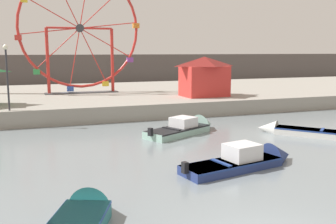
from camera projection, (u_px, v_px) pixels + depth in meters
The scene contains 9 objects.
quay_promenade at pixel (97, 98), 35.96m from camera, with size 110.00×19.94×1.14m, color gray.
distant_town_skyline at pixel (74, 70), 53.77m from camera, with size 140.00×3.00×4.40m, color #564C47.
motorboat_navy_blue at pixel (251, 159), 16.67m from camera, with size 5.97×2.55×1.54m.
motorboat_seafoam at pixel (189, 127), 23.59m from camera, with size 5.55×3.91×1.53m.
motorboat_pale_grey at pixel (296, 131), 22.88m from camera, with size 4.34×4.71×1.07m.
motorboat_teal_painted at pixel (80, 221), 10.72m from camera, with size 2.97×4.67×1.30m.
ferris_wheel_red_frame at pixel (80, 31), 34.06m from camera, with size 10.84×1.20×11.06m.
carnival_booth_red_striped at pixel (204, 76), 32.33m from camera, with size 4.15×3.04×3.32m.
promenade_lamp_near at pixel (7, 68), 24.32m from camera, with size 0.32×0.32×4.19m.
Camera 1 is at (-5.55, -7.53, 4.95)m, focal length 41.18 mm.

